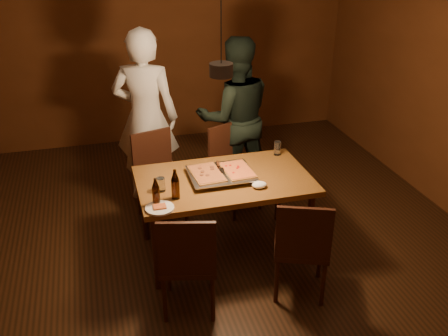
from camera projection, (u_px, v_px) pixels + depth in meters
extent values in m
plane|color=#351B0E|center=(222.00, 260.00, 4.51)|extent=(6.00, 6.00, 0.00)
plane|color=brown|center=(161.00, 37.00, 6.48)|extent=(5.00, 0.00, 5.00)
cube|color=brown|center=(224.00, 181.00, 4.33)|extent=(1.50, 0.90, 0.05)
cylinder|color=#38190F|center=(156.00, 253.00, 4.02)|extent=(0.06, 0.06, 0.70)
cylinder|color=#38190F|center=(309.00, 229.00, 4.34)|extent=(0.06, 0.06, 0.70)
cylinder|color=#38190F|center=(144.00, 207.00, 4.66)|extent=(0.06, 0.06, 0.70)
cylinder|color=#38190F|center=(279.00, 189.00, 4.98)|extent=(0.06, 0.06, 0.70)
cube|color=#38190F|center=(161.00, 181.00, 4.97)|extent=(0.52, 0.52, 0.04)
cube|color=#38190F|center=(152.00, 152.00, 5.01)|extent=(0.41, 0.14, 0.45)
cube|color=#38190F|center=(236.00, 171.00, 5.15)|extent=(0.56, 0.56, 0.04)
cube|color=#38190F|center=(225.00, 144.00, 5.18)|extent=(0.40, 0.20, 0.45)
cube|color=#38190F|center=(189.00, 261.00, 3.80)|extent=(0.51, 0.51, 0.04)
cube|color=#38190F|center=(187.00, 249.00, 3.52)|extent=(0.41, 0.13, 0.45)
cube|color=#38190F|center=(301.00, 246.00, 3.97)|extent=(0.55, 0.55, 0.04)
cube|color=#38190F|center=(304.00, 234.00, 3.69)|extent=(0.40, 0.18, 0.45)
cube|color=silver|center=(221.00, 175.00, 4.32)|extent=(0.57, 0.48, 0.05)
cube|color=maroon|center=(207.00, 173.00, 4.28)|extent=(0.27, 0.40, 0.02)
cube|color=gold|center=(238.00, 170.00, 4.34)|extent=(0.26, 0.38, 0.02)
cylinder|color=black|center=(156.00, 196.00, 3.90)|extent=(0.06, 0.06, 0.14)
cone|color=black|center=(155.00, 183.00, 3.85)|extent=(0.06, 0.06, 0.08)
cylinder|color=black|center=(176.00, 189.00, 3.97)|extent=(0.07, 0.07, 0.16)
cone|color=black|center=(175.00, 175.00, 3.92)|extent=(0.07, 0.07, 0.09)
cylinder|color=silver|center=(161.00, 185.00, 4.10)|extent=(0.07, 0.07, 0.12)
cylinder|color=silver|center=(277.00, 148.00, 4.73)|extent=(0.07, 0.07, 0.13)
cylinder|color=white|center=(160.00, 208.00, 3.86)|extent=(0.22, 0.22, 0.02)
cube|color=gold|center=(160.00, 207.00, 3.85)|extent=(0.10, 0.08, 0.01)
ellipsoid|color=white|center=(259.00, 185.00, 4.16)|extent=(0.13, 0.10, 0.05)
imported|color=silver|center=(146.00, 117.00, 5.16)|extent=(0.78, 0.64, 1.85)
imported|color=black|center=(235.00, 118.00, 5.34)|extent=(0.88, 0.70, 1.73)
cylinder|color=black|center=(221.00, 70.00, 3.73)|extent=(0.18, 0.18, 0.10)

